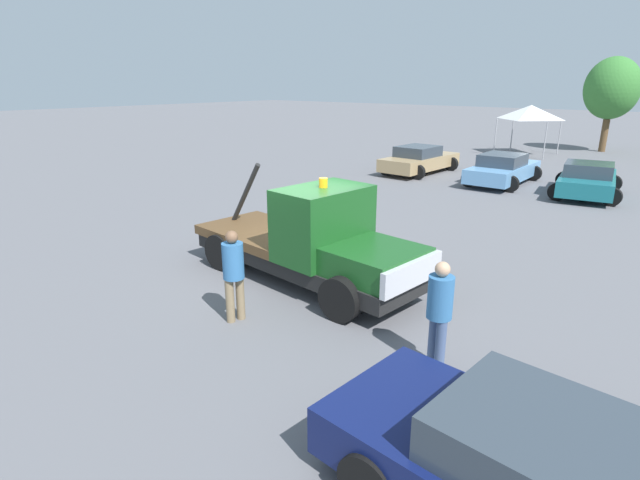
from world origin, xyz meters
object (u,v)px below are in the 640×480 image
at_px(parked_car_tan, 419,160).
at_px(canopy_tent_white, 531,112).
at_px(parked_car_teal, 587,180).
at_px(person_at_hood, 234,270).
at_px(tree_left, 612,89).
at_px(person_near_truck, 440,308).
at_px(parked_car_skyblue, 503,169).
at_px(tow_truck, 314,244).

bearing_deg(parked_car_tan, canopy_tent_white, -8.67).
xyz_separation_m(parked_car_tan, parked_car_teal, (7.65, -0.45, -0.00)).
xyz_separation_m(person_at_hood, tree_left, (0.17, 30.98, 2.87)).
relative_size(person_near_truck, parked_car_tan, 0.37).
bearing_deg(canopy_tent_white, tree_left, 53.73).
distance_m(person_at_hood, parked_car_teal, 16.22).
bearing_deg(tree_left, canopy_tent_white, -126.27).
xyz_separation_m(canopy_tent_white, tree_left, (3.34, 4.55, 1.35)).
distance_m(person_at_hood, canopy_tent_white, 26.67).
relative_size(person_at_hood, tree_left, 0.31).
distance_m(person_near_truck, person_at_hood, 3.81).
xyz_separation_m(person_near_truck, canopy_tent_white, (-6.86, 25.49, 1.52)).
distance_m(parked_car_teal, canopy_tent_white, 12.02).
height_order(parked_car_tan, tree_left, tree_left).
relative_size(person_at_hood, parked_car_tan, 0.37).
distance_m(parked_car_skyblue, parked_car_teal, 3.48).
distance_m(person_near_truck, canopy_tent_white, 26.44).
bearing_deg(person_near_truck, tree_left, -139.92).
bearing_deg(person_near_truck, tow_truck, -77.19).
relative_size(tow_truck, parked_car_skyblue, 1.29).
xyz_separation_m(tow_truck, parked_car_skyblue, (-0.94, 14.02, -0.30)).
relative_size(parked_car_skyblue, tree_left, 0.81).
bearing_deg(tree_left, person_near_truck, -83.32).
relative_size(tow_truck, person_at_hood, 3.40).
bearing_deg(parked_car_teal, tow_truck, 159.93).
height_order(tow_truck, person_near_truck, tow_truck).
distance_m(person_at_hood, parked_car_skyblue, 16.38).
height_order(parked_car_tan, parked_car_teal, same).
distance_m(parked_car_tan, parked_car_teal, 7.66).
height_order(parked_car_tan, canopy_tent_white, canopy_tent_white).
bearing_deg(tow_truck, parked_car_tan, 115.11).
bearing_deg(parked_car_tan, person_at_hood, -160.26).
bearing_deg(parked_car_teal, parked_car_skyblue, 74.97).
bearing_deg(canopy_tent_white, tow_truck, -82.52).
xyz_separation_m(person_at_hood, parked_car_skyblue, (-0.94, 16.35, -0.38)).
height_order(parked_car_skyblue, parked_car_teal, same).
height_order(person_near_truck, parked_car_skyblue, person_near_truck).
relative_size(parked_car_tan, canopy_tent_white, 1.61).
xyz_separation_m(parked_car_tan, tree_left, (5.30, 14.52, 3.25)).
height_order(person_at_hood, canopy_tent_white, canopy_tent_white).
relative_size(parked_car_skyblue, canopy_tent_white, 1.58).
xyz_separation_m(tow_truck, canopy_tent_white, (-3.17, 24.10, 1.60)).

